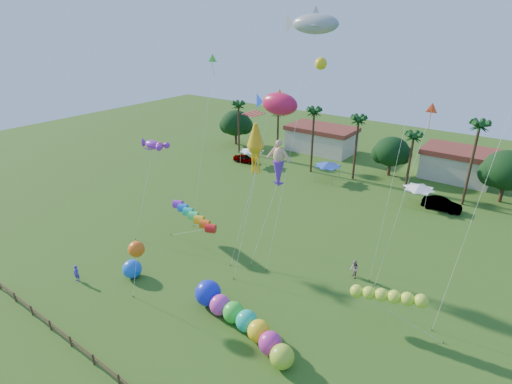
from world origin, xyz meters
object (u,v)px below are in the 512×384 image
Objects in this scene: caterpillar_inflatable at (239,318)px; blue_ball at (132,269)px; spectator_a at (77,273)px; spectator_b at (354,269)px; car_b at (442,204)px; car_a at (245,159)px.

caterpillar_inflatable is 6.06× the size of blue_ball.
spectator_b is at bearing 23.69° from spectator_a.
car_b is at bearing 58.59° from blue_ball.
blue_ball is (-12.73, -0.72, -0.04)m from caterpillar_inflatable.
spectator_b reaches higher than car_b.
spectator_b is 12.96m from caterpillar_inflatable.
spectator_a reaches higher than car_b.
spectator_b is 21.66m from blue_ball.
blue_ball is at bearing 29.59° from spectator_a.
car_b is at bearing 88.13° from caterpillar_inflatable.
blue_ball is (3.79, 3.59, 0.07)m from spectator_a.
spectator_a is 0.92× the size of blue_ball.
car_b is at bearing 127.98° from spectator_b.
spectator_a is 0.15× the size of caterpillar_inflatable.
car_a is 41.20m from caterpillar_inflatable.
car_b is 2.63× the size of blue_ball.
spectator_b is (21.28, 16.35, 0.08)m from spectator_a.
spectator_a is at bearing -176.30° from car_a.
spectator_b is 1.00× the size of blue_ball.
spectator_a is 5.22m from blue_ball.
car_b reaches higher than car_a.
car_b is 2.85× the size of spectator_a.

